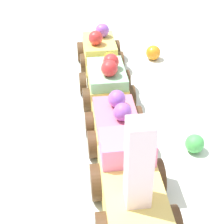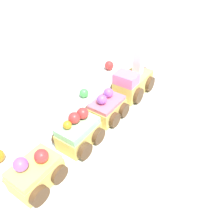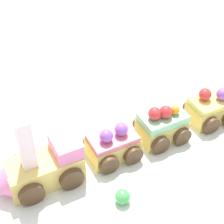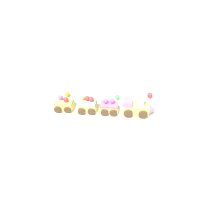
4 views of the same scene
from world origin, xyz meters
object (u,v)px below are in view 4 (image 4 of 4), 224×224
at_px(cake_train_locomotive, 138,107).
at_px(gumball_orange, 67,94).
at_px(cake_car_mint, 88,105).
at_px(gumball_red, 150,95).
at_px(gumball_green, 117,97).
at_px(cake_car_strawberry, 109,107).
at_px(cake_car_lemon, 64,104).

xyz_separation_m(cake_train_locomotive, gumball_orange, (-0.33, 0.06, -0.02)).
distance_m(cake_car_mint, gumball_red, 0.29).
xyz_separation_m(cake_car_mint, gumball_red, (0.26, 0.13, -0.01)).
bearing_deg(gumball_orange, cake_train_locomotive, -10.90).
bearing_deg(cake_train_locomotive, gumball_red, 64.06).
bearing_deg(gumball_red, gumball_green, -165.14).
bearing_deg(cake_car_mint, cake_car_strawberry, -0.02).
height_order(cake_car_mint, gumball_orange, cake_car_mint).
distance_m(cake_car_mint, gumball_green, 0.15).
distance_m(cake_train_locomotive, cake_car_lemon, 0.31).
bearing_deg(gumball_red, gumball_orange, -171.75).
height_order(cake_car_mint, gumball_red, cake_car_mint).
distance_m(cake_car_lemon, gumball_red, 0.38).
height_order(cake_car_mint, cake_car_lemon, cake_car_mint).
bearing_deg(cake_train_locomotive, cake_car_mint, 179.90).
height_order(cake_car_lemon, gumball_green, cake_car_lemon).
relative_size(gumball_green, gumball_red, 0.86).
bearing_deg(gumball_green, gumball_red, 14.86).
bearing_deg(gumball_red, cake_car_mint, -152.45).
xyz_separation_m(cake_train_locomotive, gumball_green, (-0.10, 0.08, -0.02)).
bearing_deg(cake_car_strawberry, gumball_orange, 156.33).
bearing_deg(cake_train_locomotive, gumball_orange, 164.57).
height_order(cake_train_locomotive, cake_car_mint, cake_train_locomotive).
bearing_deg(gumball_orange, cake_car_lemon, -79.16).
xyz_separation_m(cake_train_locomotive, cake_car_mint, (-0.21, -0.02, -0.00)).
relative_size(gumball_orange, gumball_green, 1.08).
bearing_deg(gumball_red, cake_car_strawberry, -142.62).
bearing_deg(gumball_green, cake_car_mint, -139.63).
xyz_separation_m(cake_car_lemon, gumball_green, (0.21, 0.10, -0.01)).
xyz_separation_m(cake_car_mint, cake_car_lemon, (-0.10, -0.01, -0.00)).
xyz_separation_m(cake_car_mint, gumball_orange, (-0.12, 0.08, -0.01)).
relative_size(cake_train_locomotive, gumball_red, 5.48).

